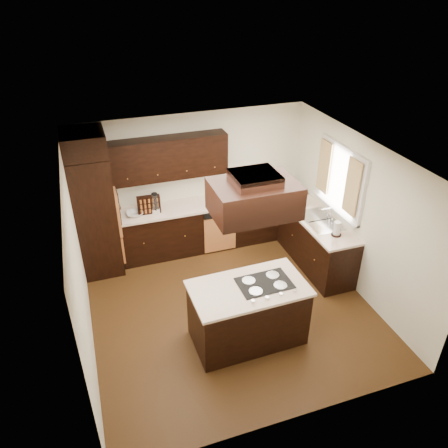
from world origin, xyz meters
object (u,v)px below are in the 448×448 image
at_px(island, 248,314).
at_px(spice_rack, 149,205).
at_px(oven_column, 96,215).
at_px(range_hood, 254,199).

height_order(island, spice_rack, spice_rack).
relative_size(island, spice_rack, 3.87).
xyz_separation_m(oven_column, range_hood, (1.88, -2.25, 1.10)).
bearing_deg(range_hood, oven_column, 129.74).
distance_m(oven_column, spice_rack, 0.90).
bearing_deg(oven_column, island, -53.54).
relative_size(oven_column, range_hood, 2.02).
bearing_deg(island, range_hood, 57.16).
height_order(oven_column, range_hood, range_hood).
distance_m(oven_column, range_hood, 3.13).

